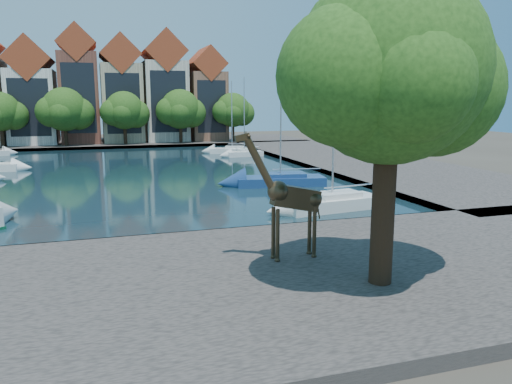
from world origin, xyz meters
The scene contains 21 objects.
ground centered at (0.00, 0.00, 0.00)m, with size 160.00×160.00×0.00m, color #38332B.
water_basin centered at (0.00, 24.00, 0.04)m, with size 38.00×50.00×0.08m, color black.
near_quay centered at (0.00, -7.00, 0.25)m, with size 50.00×14.00×0.50m, color #4C4642.
far_quay centered at (0.00, 56.00, 0.25)m, with size 60.00×16.00×0.50m, color #4C4642.
right_quay centered at (25.00, 24.00, 0.25)m, with size 14.00×52.00×0.50m, color #4C4642.
plane_tree centered at (7.62, -9.01, 7.67)m, with size 8.32×6.40×10.62m.
townhouse_west_inner centered at (-10.50, 55.99, 7.35)m, with size 6.43×9.18×15.15m.
townhouse_center centered at (-4.00, 55.99, 8.36)m, with size 5.44×9.18×16.93m.
townhouse_east_inner centered at (2.00, 55.99, 7.73)m, with size 5.94×9.18×15.79m.
townhouse_east_mid centered at (8.50, 55.99, 8.10)m, with size 6.43×9.18×16.65m.
townhouse_east_end centered at (15.00, 55.99, 7.11)m, with size 5.44×9.18×14.43m.
far_tree_west centered at (-13.91, 50.49, 5.08)m, with size 6.76×5.20×7.36m.
far_tree_mid_west centered at (-5.89, 50.49, 5.29)m, with size 7.80×6.00×8.00m.
far_tree_mid_east centered at (2.10, 50.49, 5.13)m, with size 7.02×5.40×7.52m.
far_tree_east centered at (10.11, 50.49, 5.24)m, with size 7.54×5.80×7.84m.
far_tree_far_east centered at (18.09, 50.49, 5.08)m, with size 6.76×5.20×7.36m.
giraffe_statue centered at (5.39, -5.47, 3.03)m, with size 3.61×0.69×5.15m.
sailboat_right_a centered at (12.00, 4.00, 0.69)m, with size 6.63×3.05×12.28m.
sailboat_right_b centered at (12.00, 13.32, 0.61)m, with size 7.34×3.58×10.15m.
sailboat_right_c centered at (15.00, 33.92, 0.58)m, with size 4.60×2.02×9.38m.
sailboat_right_d centered at (14.48, 37.73, 0.58)m, with size 5.84×3.64×9.03m.
Camera 1 is at (-1.78, -23.72, 6.91)m, focal length 35.00 mm.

